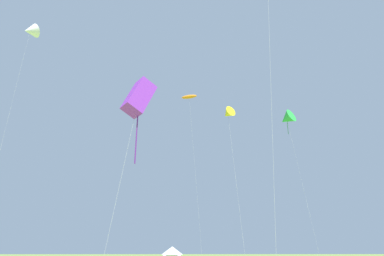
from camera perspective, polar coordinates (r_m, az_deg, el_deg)
name	(u,v)px	position (r m, az deg, el deg)	size (l,w,h in m)	color
kite_green_delta	(287,119)	(67.11, 16.05, 1.55)	(4.46, 4.23, 27.82)	green
kite_orange_parafoil	(189,97)	(68.36, -0.49, 5.38)	(4.12, 2.38, 32.27)	orange
kite_yellow_delta	(228,114)	(46.26, 6.22, 2.47)	(2.26, 3.62, 20.79)	yellow
kite_purple_box	(139,98)	(26.22, -9.17, 5.16)	(2.97, 2.90, 14.75)	purple
kite_white_delta	(30,31)	(64.95, -26.15, 14.83)	(3.74, 3.76, 38.72)	white
festival_tent_center	(172,253)	(67.50, -3.44, -20.76)	(4.13, 4.13, 2.68)	white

